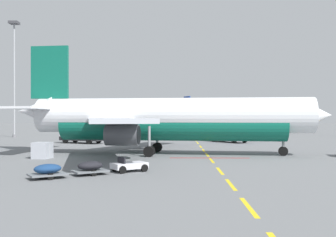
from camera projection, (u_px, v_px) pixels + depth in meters
apron_paint_markings at (201, 147)px, 52.18m from camera, size 8.00×92.46×0.01m
airliner_foreground at (166, 118)px, 42.57m from camera, size 34.82×34.43×12.20m
airliner_mid_left at (171, 120)px, 120.70m from camera, size 25.90×27.27×9.97m
catering_truck at (83, 133)px, 60.16m from camera, size 7.38×5.00×3.14m
ground_power_truck at (230, 132)px, 62.50m from camera, size 6.21×6.99×3.14m
baggage_train at (91, 168)px, 27.57m from camera, size 7.94×6.03×1.14m
uld_cargo_container at (42, 150)px, 38.46m from camera, size 1.83×1.80×1.60m
apron_light_mast_near at (14, 65)px, 78.06m from camera, size 1.80×1.80×23.28m
terminal_satellite at (196, 114)px, 180.31m from camera, size 66.48×25.88×12.15m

